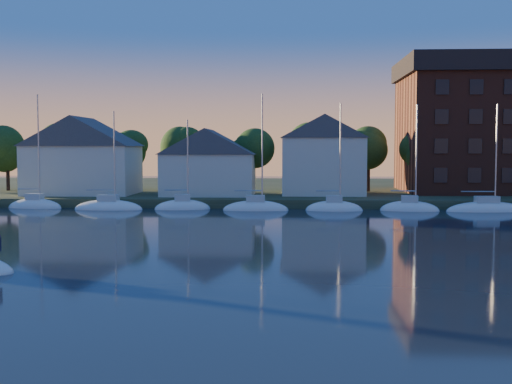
{
  "coord_description": "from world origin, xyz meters",
  "views": [
    {
      "loc": [
        4.07,
        -21.02,
        6.87
      ],
      "look_at": [
        1.71,
        22.0,
        3.85
      ],
      "focal_mm": 45.0,
      "sensor_mm": 36.0,
      "label": 1
    }
  ],
  "objects": [
    {
      "name": "clubhouse_east",
      "position": [
        8.0,
        59.0,
        6.0
      ],
      "size": [
        10.5,
        8.4,
        9.8
      ],
      "color": "silver",
      "rests_on": "shoreline_land"
    },
    {
      "name": "clubhouse_centre",
      "position": [
        -6.0,
        57.0,
        5.13
      ],
      "size": [
        11.55,
        8.4,
        8.08
      ],
      "color": "silver",
      "rests_on": "shoreline_land"
    },
    {
      "name": "tree_line",
      "position": [
        2.0,
        63.0,
        7.18
      ],
      "size": [
        93.4,
        5.4,
        8.9
      ],
      "color": "#342117",
      "rests_on": "shoreline_land"
    },
    {
      "name": "ground",
      "position": [
        0.0,
        0.0,
        0.0
      ],
      "size": [
        260.0,
        260.0,
        0.0
      ],
      "primitive_type": "plane",
      "color": "black",
      "rests_on": "ground"
    },
    {
      "name": "shoreline_land",
      "position": [
        0.0,
        75.0,
        0.0
      ],
      "size": [
        160.0,
        50.0,
        2.0
      ],
      "primitive_type": "cube",
      "color": "#2E3921",
      "rests_on": "ground"
    },
    {
      "name": "clubhouse_west",
      "position": [
        -22.0,
        58.0,
        5.93
      ],
      "size": [
        13.65,
        9.45,
        9.64
      ],
      "color": "silver",
      "rests_on": "shoreline_land"
    },
    {
      "name": "wooden_dock",
      "position": [
        0.0,
        52.0,
        0.0
      ],
      "size": [
        120.0,
        3.0,
        1.0
      ],
      "primitive_type": "cube",
      "color": "brown",
      "rests_on": "ground"
    },
    {
      "name": "moored_fleet",
      "position": [
        0.0,
        49.0,
        0.1
      ],
      "size": [
        87.5,
        2.4,
        12.05
      ],
      "color": "white",
      "rests_on": "ground"
    }
  ]
}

